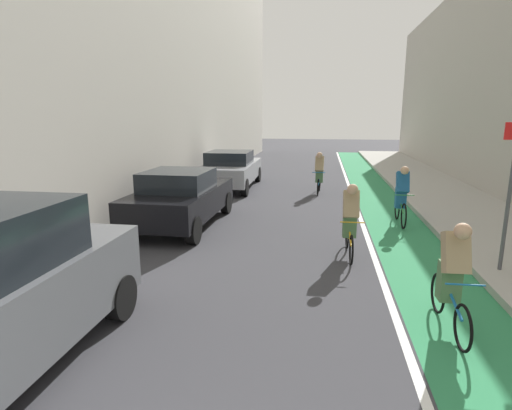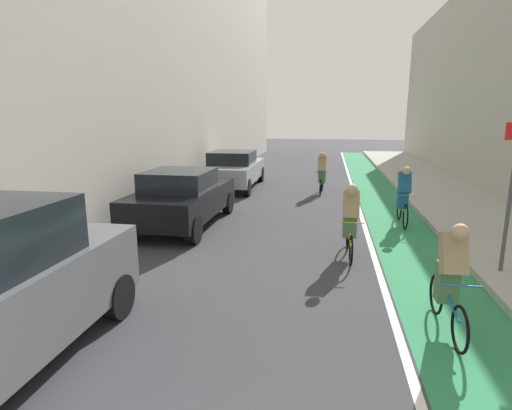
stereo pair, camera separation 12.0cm
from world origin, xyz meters
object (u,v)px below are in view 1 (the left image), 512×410
(parked_sedan_silver, at_px, (231,169))
(street_sign_post, at_px, (511,182))
(cyclist_lead, at_px, (453,272))
(cyclist_trailing, at_px, (402,195))
(parked_sedan_black, at_px, (181,197))
(cyclist_far, at_px, (319,171))
(cyclist_mid, at_px, (350,217))

(parked_sedan_silver, relative_size, street_sign_post, 1.70)
(parked_sedan_silver, bearing_deg, cyclist_lead, -62.82)
(cyclist_lead, xyz_separation_m, cyclist_trailing, (0.36, 5.86, -0.03))
(street_sign_post, bearing_deg, parked_sedan_black, 160.22)
(cyclist_lead, bearing_deg, parked_sedan_silver, 117.18)
(parked_sedan_black, bearing_deg, cyclist_far, 56.38)
(cyclist_far, bearing_deg, cyclist_mid, -84.29)
(street_sign_post, bearing_deg, parked_sedan_silver, 129.26)
(parked_sedan_black, distance_m, cyclist_far, 6.55)
(cyclist_mid, xyz_separation_m, street_sign_post, (2.69, -0.75, 0.94))
(cyclist_lead, bearing_deg, cyclist_far, 100.67)
(cyclist_trailing, bearing_deg, parked_sedan_black, -168.81)
(cyclist_trailing, distance_m, street_sign_post, 3.99)
(cyclist_lead, height_order, cyclist_trailing, cyclist_trailing)
(cyclist_lead, xyz_separation_m, cyclist_mid, (-1.19, 2.92, 0.00))
(cyclist_trailing, height_order, cyclist_far, cyclist_trailing)
(street_sign_post, bearing_deg, cyclist_trailing, 107.17)
(parked_sedan_silver, height_order, street_sign_post, street_sign_post)
(cyclist_mid, xyz_separation_m, cyclist_trailing, (1.55, 2.95, -0.03))
(cyclist_mid, xyz_separation_m, cyclist_far, (-0.72, 7.23, 0.00))
(parked_sedan_black, distance_m, cyclist_mid, 4.70)
(parked_sedan_silver, xyz_separation_m, cyclist_far, (3.62, -0.63, 0.06))
(parked_sedan_black, height_order, cyclist_far, cyclist_far)
(parked_sedan_black, relative_size, cyclist_far, 2.53)
(parked_sedan_silver, distance_m, cyclist_trailing, 7.68)
(parked_sedan_silver, distance_m, cyclist_mid, 8.98)
(parked_sedan_silver, bearing_deg, cyclist_trailing, -39.81)
(cyclist_lead, height_order, cyclist_far, cyclist_far)
(cyclist_trailing, height_order, street_sign_post, street_sign_post)
(cyclist_mid, bearing_deg, parked_sedan_black, 157.74)
(parked_sedan_black, distance_m, parked_sedan_silver, 6.08)
(parked_sedan_silver, relative_size, cyclist_lead, 2.84)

